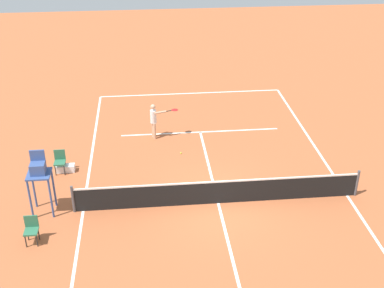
{
  "coord_description": "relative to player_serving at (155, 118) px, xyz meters",
  "views": [
    {
      "loc": [
        2.48,
        14.97,
        10.69
      ],
      "look_at": [
        0.65,
        -3.17,
        0.8
      ],
      "focal_mm": 46.89,
      "sensor_mm": 36.0,
      "label": 1
    }
  ],
  "objects": [
    {
      "name": "ground_plane",
      "position": [
        -2.11,
        5.42,
        -0.99
      ],
      "size": [
        60.0,
        60.0,
        0.0
      ],
      "primitive_type": "plane",
      "color": "#AD5933"
    },
    {
      "name": "court_lines",
      "position": [
        -2.11,
        5.42,
        -0.98
      ],
      "size": [
        9.9,
        21.04,
        0.01
      ],
      "color": "white",
      "rests_on": "ground"
    },
    {
      "name": "tennis_net",
      "position": [
        -2.11,
        5.42,
        -0.49
      ],
      "size": [
        10.5,
        0.1,
        1.07
      ],
      "color": "#4C4C51",
      "rests_on": "ground"
    },
    {
      "name": "player_serving",
      "position": [
        0.0,
        0.0,
        0.0
      ],
      "size": [
        1.3,
        0.5,
        1.66
      ],
      "rotation": [
        0.0,
        0.0,
        1.86
      ],
      "color": "#D8A884",
      "rests_on": "ground"
    },
    {
      "name": "tennis_ball",
      "position": [
        -1.05,
        1.63,
        -0.95
      ],
      "size": [
        0.07,
        0.07,
        0.07
      ],
      "primitive_type": "sphere",
      "color": "#CCE033",
      "rests_on": "ground"
    },
    {
      "name": "umpire_chair",
      "position": [
        4.13,
        5.3,
        0.62
      ],
      "size": [
        0.8,
        0.8,
        2.41
      ],
      "color": "#38518C",
      "rests_on": "ground"
    },
    {
      "name": "courtside_chair_near",
      "position": [
        4.25,
        6.98,
        -0.45
      ],
      "size": [
        0.44,
        0.46,
        0.95
      ],
      "color": "#262626",
      "rests_on": "ground"
    },
    {
      "name": "courtside_chair_mid",
      "position": [
        3.9,
        2.62,
        -0.45
      ],
      "size": [
        0.44,
        0.46,
        0.95
      ],
      "color": "#262626",
      "rests_on": "ground"
    },
    {
      "name": "equipment_bag",
      "position": [
        3.74,
        2.6,
        -0.84
      ],
      "size": [
        0.76,
        0.32,
        0.3
      ],
      "primitive_type": "cube",
      "color": "white",
      "rests_on": "ground"
    }
  ]
}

